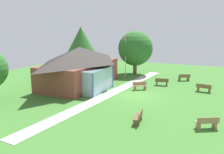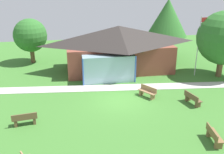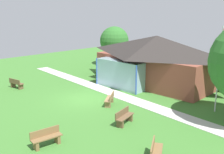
# 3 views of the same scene
# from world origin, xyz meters

# --- Properties ---
(ground_plane) EXTENTS (44.00, 44.00, 0.00)m
(ground_plane) POSITION_xyz_m (0.00, 0.00, 0.00)
(ground_plane) COLOR #3D752D
(pavilion) EXTENTS (11.06, 6.80, 4.37)m
(pavilion) POSITION_xyz_m (1.20, 6.95, 2.28)
(pavilion) COLOR brown
(pavilion) RESTS_ON ground_plane
(footpath) EXTENTS (24.89, 3.84, 0.03)m
(footpath) POSITION_xyz_m (0.00, 2.45, 0.01)
(footpath) COLOR #BCB7B2
(footpath) RESTS_ON ground_plane
(flagpole) EXTENTS (0.64, 0.08, 5.52)m
(flagpole) POSITION_xyz_m (8.07, 4.12, 3.05)
(flagpole) COLOR silver
(flagpole) RESTS_ON ground_plane
(bench_mid_left) EXTENTS (1.54, 0.63, 0.84)m
(bench_mid_left) POSITION_xyz_m (-6.48, -2.33, 0.40)
(bench_mid_left) COLOR brown
(bench_mid_left) RESTS_ON ground_plane
(bench_lawn_far_right) EXTENTS (1.12, 1.52, 0.84)m
(bench_lawn_far_right) POSITION_xyz_m (8.57, -3.43, 0.40)
(bench_lawn_far_right) COLOR brown
(bench_lawn_far_right) RESTS_ON ground_plane
(bench_front_left) EXTENTS (1.11, 1.53, 0.84)m
(bench_front_left) POSITION_xyz_m (-5.61, -6.72, 0.40)
(bench_front_left) COLOR #9E7A51
(bench_front_left) RESTS_ON ground_plane
(bench_rear_near_path) EXTENTS (1.20, 1.49, 0.84)m
(bench_rear_near_path) POSITION_xyz_m (2.18, 0.28, 0.40)
(bench_rear_near_path) COLOR olive
(bench_rear_near_path) RESTS_ON ground_plane
(bench_front_right) EXTENTS (0.65, 1.55, 0.84)m
(bench_front_right) POSITION_xyz_m (4.00, -5.98, 0.40)
(bench_front_right) COLOR brown
(bench_front_right) RESTS_ON ground_plane
(bench_mid_right) EXTENTS (0.74, 1.56, 0.84)m
(bench_mid_right) POSITION_xyz_m (5.01, -1.44, 0.40)
(bench_mid_right) COLOR brown
(bench_mid_right) RESTS_ON ground_plane
(tree_behind_pavilion_right) EXTENTS (4.55, 4.55, 6.59)m
(tree_behind_pavilion_right) POSITION_xyz_m (7.56, 10.62, 4.52)
(tree_behind_pavilion_right) COLOR brown
(tree_behind_pavilion_right) RESTS_ON ground_plane
(tree_east_hedge) EXTENTS (4.79, 4.79, 6.02)m
(tree_east_hedge) POSITION_xyz_m (10.11, 3.49, 3.62)
(tree_east_hedge) COLOR brown
(tree_east_hedge) RESTS_ON ground_plane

